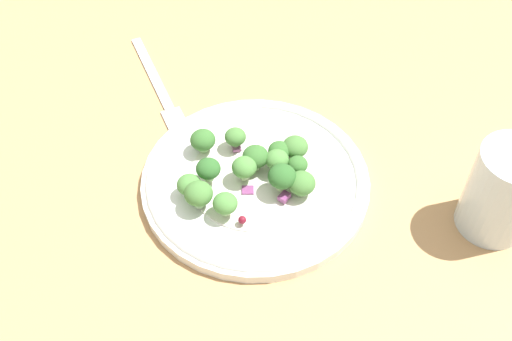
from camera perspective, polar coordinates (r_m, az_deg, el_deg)
ground_plane at (r=69.86cm, az=-0.64°, el=-1.99°), size 180.00×180.00×2.00cm
plate at (r=68.43cm, az=0.00°, el=-1.00°), size 24.93×24.93×1.70cm
dressing_pool at (r=68.09cm, az=0.00°, el=-0.76°), size 14.46×14.46×0.20cm
broccoli_floret_0 at (r=67.48cm, az=-0.04°, el=1.23°), size 2.88×2.88×2.91cm
broccoli_floret_1 at (r=67.04cm, az=2.03°, el=0.74°), size 2.55×2.55×2.58cm
broccoli_floret_2 at (r=68.84cm, az=3.58°, el=2.13°), size 2.85×2.85×2.89cm
broccoli_floret_3 at (r=65.59cm, az=4.17°, el=-1.20°), size 2.95×2.95×2.99cm
broccoli_floret_4 at (r=64.46cm, az=-5.24°, el=-2.14°), size 2.99×2.99×3.03cm
broccoli_floret_5 at (r=65.73cm, az=-6.02°, el=-1.52°), size 2.61×2.61×2.64cm
broccoli_floret_6 at (r=68.39cm, az=2.14°, el=1.77°), size 2.47×2.47×2.50cm
broccoli_floret_7 at (r=65.14cm, az=2.39°, el=-0.58°), size 3.00×3.00×3.04cm
broccoli_floret_8 at (r=66.15cm, az=-4.36°, el=0.13°), size 2.65×2.65×2.68cm
broccoli_floret_9 at (r=69.81cm, az=-4.85°, el=2.74°), size 2.83×2.83×2.87cm
broccoli_floret_10 at (r=66.31cm, az=-1.06°, el=0.22°), size 2.68×2.68×2.72cm
broccoli_floret_11 at (r=67.22cm, az=3.81°, el=0.52°), size 2.18×2.18×2.20cm
broccoli_floret_12 at (r=63.68cm, az=-2.82°, el=-3.04°), size 2.57×2.57×2.61cm
broccoli_floret_13 at (r=69.66cm, az=-2.04°, el=3.02°), size 2.39×2.39×2.42cm
cranberry_0 at (r=66.76cm, az=-4.80°, el=-1.86°), size 0.80×0.80×0.80cm
cranberry_1 at (r=63.69cm, az=-1.26°, el=-4.51°), size 0.85×0.85×0.85cm
cranberry_2 at (r=68.51cm, az=-0.92°, el=0.34°), size 0.73×0.73×0.73cm
onion_bit_0 at (r=65.74cm, az=2.58°, el=-2.41°), size 1.47×1.54×0.57cm
onion_bit_1 at (r=66.91cm, az=-0.75°, el=-1.83°), size 1.46×1.56×0.37cm
onion_bit_2 at (r=70.42cm, az=-2.15°, el=2.01°), size 1.15×1.07×0.36cm
fork at (r=80.96cm, az=-8.82°, el=7.57°), size 18.68×3.27×0.50cm
water_glass at (r=66.70cm, az=21.54°, el=-1.78°), size 7.16×7.16×10.34cm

